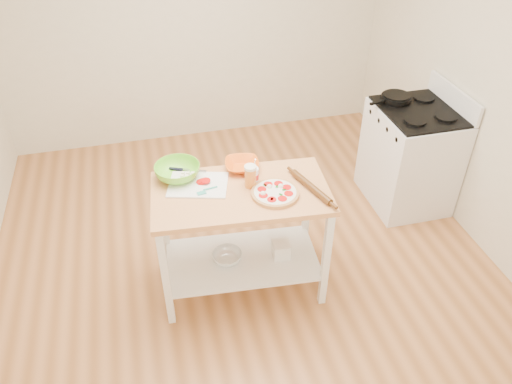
{
  "coord_description": "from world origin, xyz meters",
  "views": [
    {
      "loc": [
        -0.62,
        -2.8,
        2.93
      ],
      "look_at": [
        0.07,
        -0.07,
        0.81
      ],
      "focal_mm": 35.0,
      "sensor_mm": 36.0,
      "label": 1
    }
  ],
  "objects_px": {
    "spatula": "(206,190)",
    "green_bowl": "(177,172)",
    "yogurt_tub": "(252,176)",
    "pizza": "(275,193)",
    "orange_bowl": "(242,165)",
    "cutting_board": "(198,184)",
    "skillet": "(396,97)",
    "beer_pint": "(250,176)",
    "prep_island": "(241,219)",
    "knife": "(183,170)",
    "rolling_pin": "(311,187)",
    "shelf_glass_bowl": "(227,257)",
    "shelf_bin": "(281,250)",
    "gas_stove": "(410,156)"
  },
  "relations": [
    {
      "from": "beer_pint",
      "to": "rolling_pin",
      "type": "xyz_separation_m",
      "value": [
        0.39,
        -0.15,
        -0.06
      ]
    },
    {
      "from": "cutting_board",
      "to": "gas_stove",
      "type": "bearing_deg",
      "value": 31.42
    },
    {
      "from": "green_bowl",
      "to": "yogurt_tub",
      "type": "height_order",
      "value": "yogurt_tub"
    },
    {
      "from": "gas_stove",
      "to": "green_bowl",
      "type": "bearing_deg",
      "value": -168.48
    },
    {
      "from": "orange_bowl",
      "to": "beer_pint",
      "type": "distance_m",
      "value": 0.23
    },
    {
      "from": "prep_island",
      "to": "knife",
      "type": "bearing_deg",
      "value": 136.85
    },
    {
      "from": "gas_stove",
      "to": "shelf_glass_bowl",
      "type": "relative_size",
      "value": 4.95
    },
    {
      "from": "beer_pint",
      "to": "shelf_bin",
      "type": "bearing_deg",
      "value": -20.27
    },
    {
      "from": "pizza",
      "to": "spatula",
      "type": "xyz_separation_m",
      "value": [
        -0.44,
        0.14,
        0.0
      ]
    },
    {
      "from": "gas_stove",
      "to": "pizza",
      "type": "distance_m",
      "value": 1.76
    },
    {
      "from": "prep_island",
      "to": "pizza",
      "type": "distance_m",
      "value": 0.35
    },
    {
      "from": "pizza",
      "to": "beer_pint",
      "type": "distance_m",
      "value": 0.2
    },
    {
      "from": "spatula",
      "to": "yogurt_tub",
      "type": "distance_m",
      "value": 0.33
    },
    {
      "from": "knife",
      "to": "shelf_glass_bowl",
      "type": "xyz_separation_m",
      "value": [
        0.24,
        -0.32,
        -0.62
      ]
    },
    {
      "from": "orange_bowl",
      "to": "green_bowl",
      "type": "distance_m",
      "value": 0.46
    },
    {
      "from": "knife",
      "to": "shelf_bin",
      "type": "distance_m",
      "value": 0.95
    },
    {
      "from": "pizza",
      "to": "orange_bowl",
      "type": "bearing_deg",
      "value": 112.16
    },
    {
      "from": "cutting_board",
      "to": "beer_pint",
      "type": "distance_m",
      "value": 0.37
    },
    {
      "from": "pizza",
      "to": "knife",
      "type": "bearing_deg",
      "value": 143.02
    },
    {
      "from": "gas_stove",
      "to": "shelf_glass_bowl",
      "type": "bearing_deg",
      "value": -159.51
    },
    {
      "from": "prep_island",
      "to": "orange_bowl",
      "type": "bearing_deg",
      "value": 74.98
    },
    {
      "from": "beer_pint",
      "to": "yogurt_tub",
      "type": "xyz_separation_m",
      "value": [
        0.02,
        0.04,
        -0.02
      ]
    },
    {
      "from": "spatula",
      "to": "green_bowl",
      "type": "xyz_separation_m",
      "value": [
        -0.16,
        0.22,
        0.03
      ]
    },
    {
      "from": "gas_stove",
      "to": "yogurt_tub",
      "type": "bearing_deg",
      "value": -159.15
    },
    {
      "from": "orange_bowl",
      "to": "shelf_glass_bowl",
      "type": "relative_size",
      "value": 1.09
    },
    {
      "from": "orange_bowl",
      "to": "beer_pint",
      "type": "bearing_deg",
      "value": -87.65
    },
    {
      "from": "pizza",
      "to": "rolling_pin",
      "type": "bearing_deg",
      "value": -2.56
    },
    {
      "from": "pizza",
      "to": "shelf_bin",
      "type": "height_order",
      "value": "pizza"
    },
    {
      "from": "prep_island",
      "to": "skillet",
      "type": "xyz_separation_m",
      "value": [
        1.59,
        0.9,
        0.32
      ]
    },
    {
      "from": "cutting_board",
      "to": "yogurt_tub",
      "type": "bearing_deg",
      "value": 6.05
    },
    {
      "from": "shelf_glass_bowl",
      "to": "shelf_bin",
      "type": "bearing_deg",
      "value": -7.28
    },
    {
      "from": "skillet",
      "to": "beer_pint",
      "type": "relative_size",
      "value": 2.48
    },
    {
      "from": "skillet",
      "to": "pizza",
      "type": "relative_size",
      "value": 1.27
    },
    {
      "from": "shelf_bin",
      "to": "beer_pint",
      "type": "bearing_deg",
      "value": 159.73
    },
    {
      "from": "pizza",
      "to": "yogurt_tub",
      "type": "bearing_deg",
      "value": 124.17
    },
    {
      "from": "spatula",
      "to": "green_bowl",
      "type": "height_order",
      "value": "green_bowl"
    },
    {
      "from": "spatula",
      "to": "orange_bowl",
      "type": "distance_m",
      "value": 0.37
    },
    {
      "from": "pizza",
      "to": "shelf_bin",
      "type": "bearing_deg",
      "value": 35.0
    },
    {
      "from": "pizza",
      "to": "cutting_board",
      "type": "bearing_deg",
      "value": 153.88
    },
    {
      "from": "beer_pint",
      "to": "cutting_board",
      "type": "bearing_deg",
      "value": 163.59
    },
    {
      "from": "knife",
      "to": "yogurt_tub",
      "type": "bearing_deg",
      "value": -5.86
    },
    {
      "from": "shelf_glass_bowl",
      "to": "yogurt_tub",
      "type": "bearing_deg",
      "value": 17.55
    },
    {
      "from": "rolling_pin",
      "to": "pizza",
      "type": "bearing_deg",
      "value": 177.44
    },
    {
      "from": "prep_island",
      "to": "cutting_board",
      "type": "distance_m",
      "value": 0.4
    },
    {
      "from": "knife",
      "to": "green_bowl",
      "type": "bearing_deg",
      "value": -99.35
    },
    {
      "from": "spatula",
      "to": "orange_bowl",
      "type": "height_order",
      "value": "orange_bowl"
    },
    {
      "from": "knife",
      "to": "rolling_pin",
      "type": "distance_m",
      "value": 0.93
    },
    {
      "from": "cutting_board",
      "to": "knife",
      "type": "xyz_separation_m",
      "value": [
        -0.08,
        0.19,
        0.01
      ]
    },
    {
      "from": "gas_stove",
      "to": "shelf_glass_bowl",
      "type": "xyz_separation_m",
      "value": [
        -1.83,
        -0.68,
        -0.18
      ]
    },
    {
      "from": "shelf_bin",
      "to": "rolling_pin",
      "type": "bearing_deg",
      "value": -21.06
    }
  ]
}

